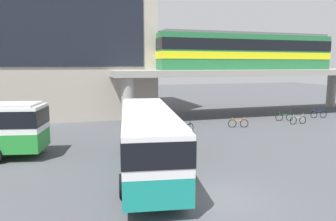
% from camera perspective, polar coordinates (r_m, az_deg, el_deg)
% --- Properties ---
extents(ground_plane, '(120.00, 120.00, 0.00)m').
position_cam_1_polar(ground_plane, '(22.60, -2.56, -5.63)').
color(ground_plane, '#47494F').
extents(station_building, '(29.86, 12.79, 19.42)m').
position_cam_1_polar(station_building, '(37.84, -27.78, 13.87)').
color(station_building, '#B2A899').
rests_on(station_building, ground_plane).
extents(elevated_platform, '(29.89, 6.66, 4.91)m').
position_cam_1_polar(elevated_platform, '(35.35, 14.50, 6.11)').
color(elevated_platform, '#9E9B93').
rests_on(elevated_platform, ground_plane).
extents(train, '(19.57, 2.96, 3.84)m').
position_cam_1_polar(train, '(35.10, 13.96, 10.42)').
color(train, '#26723F').
rests_on(train, elevated_platform).
extents(bus_main, '(4.35, 11.31, 3.22)m').
position_cam_1_polar(bus_main, '(16.00, -3.72, -4.18)').
color(bus_main, teal).
rests_on(bus_main, ground_plane).
extents(bicycle_silver, '(1.79, 0.07, 1.04)m').
position_cam_1_polar(bicycle_silver, '(31.43, 22.46, -1.63)').
color(bicycle_silver, black).
rests_on(bicycle_silver, ground_plane).
extents(bicycle_orange, '(1.74, 0.53, 1.04)m').
position_cam_1_polar(bicycle_orange, '(28.18, 12.58, -2.28)').
color(bicycle_orange, black).
rests_on(bicycle_orange, ground_plane).
extents(bicycle_black, '(1.71, 0.66, 1.04)m').
position_cam_1_polar(bicycle_black, '(25.47, 3.11, -3.21)').
color(bicycle_black, black).
rests_on(bicycle_black, ground_plane).
extents(bicycle_green, '(1.73, 0.58, 1.04)m').
position_cam_1_polar(bicycle_green, '(32.84, 20.34, -1.11)').
color(bicycle_green, black).
rests_on(bicycle_green, ground_plane).
extents(bicycle_blue, '(1.78, 0.33, 1.04)m').
position_cam_1_polar(bicycle_blue, '(35.95, 25.59, -0.63)').
color(bicycle_blue, black).
rests_on(bicycle_blue, ground_plane).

